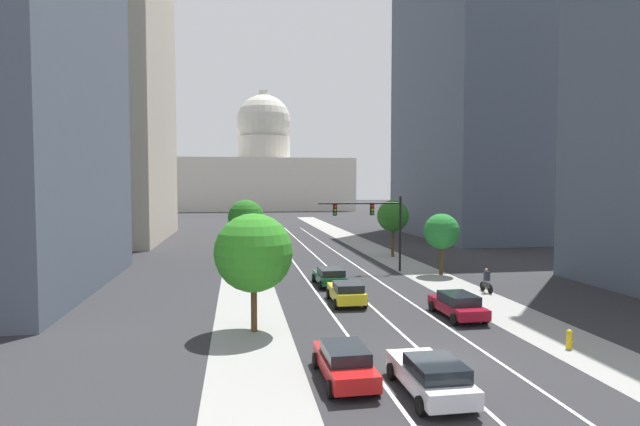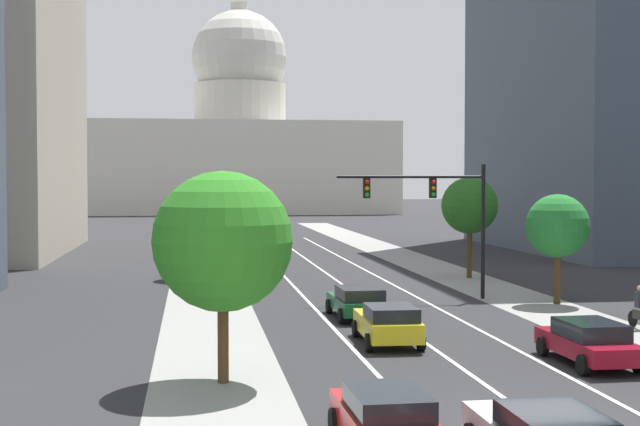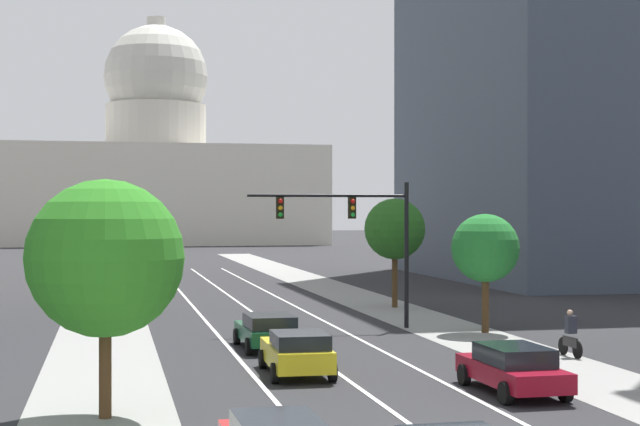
{
  "view_description": "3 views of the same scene",
  "coord_description": "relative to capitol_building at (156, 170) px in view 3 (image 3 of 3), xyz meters",
  "views": [
    {
      "loc": [
        -8.2,
        -20.92,
        7.56
      ],
      "look_at": [
        -1.83,
        18.92,
        5.39
      ],
      "focal_mm": 29.01,
      "sensor_mm": 36.0,
      "label": 1
    },
    {
      "loc": [
        -8.26,
        -20.64,
        5.89
      ],
      "look_at": [
        -2.42,
        21.12,
        4.32
      ],
      "focal_mm": 51.24,
      "sensor_mm": 36.0,
      "label": 2
    },
    {
      "loc": [
        -7.29,
        -19.96,
        5.32
      ],
      "look_at": [
        2.25,
        24.37,
        5.22
      ],
      "focal_mm": 54.89,
      "sensor_mm": 36.0,
      "label": 3
    }
  ],
  "objects": [
    {
      "name": "cyclist",
      "position": [
        9.09,
        -126.72,
        -11.08
      ],
      "size": [
        0.37,
        1.7,
        1.72
      ],
      "rotation": [
        0.0,
        0.0,
        1.61
      ],
      "color": "black",
      "rests_on": "ground"
    },
    {
      "name": "capitol_building",
      "position": [
        0.0,
        0.0,
        0.0
      ],
      "size": [
        52.78,
        24.01,
        36.51
      ],
      "color": "beige",
      "rests_on": "ground"
    },
    {
      "name": "street_tree_far_right",
      "position": [
        8.72,
        -119.39,
        -8.25
      ],
      "size": [
        2.98,
        2.98,
        5.19
      ],
      "color": "#51381E",
      "rests_on": "ground"
    },
    {
      "name": "lane_stripe_center",
      "position": [
        0.0,
        -114.53,
        -11.92
      ],
      "size": [
        0.16,
        90.0,
        0.01
      ],
      "primitive_type": "cube",
      "color": "white",
      "rests_on": "ground"
    },
    {
      "name": "car_green",
      "position": [
        -1.39,
        -122.48,
        -11.19
      ],
      "size": [
        2.16,
        4.38,
        1.38
      ],
      "rotation": [
        0.0,
        0.0,
        1.59
      ],
      "color": "#14512D",
      "rests_on": "ground"
    },
    {
      "name": "traffic_signal_mast",
      "position": [
        3.57,
        -117.03,
        -7.26
      ],
      "size": [
        7.38,
        0.39,
        6.61
      ],
      "color": "black",
      "rests_on": "ground"
    },
    {
      "name": "car_yellow",
      "position": [
        -1.4,
        -128.59,
        -11.16
      ],
      "size": [
        2.11,
        4.34,
        1.46
      ],
      "rotation": [
        0.0,
        0.0,
        1.55
      ],
      "color": "yellow",
      "rests_on": "ground"
    },
    {
      "name": "sidewalk_right",
      "position": [
        7.55,
        -104.53,
        -11.92
      ],
      "size": [
        3.97,
        130.0,
        0.01
      ],
      "primitive_type": "cube",
      "color": "gray",
      "rests_on": "ground"
    },
    {
      "name": "lane_stripe_right",
      "position": [
        2.78,
        -114.53,
        -11.92
      ],
      "size": [
        0.16,
        90.0,
        0.01
      ],
      "primitive_type": "cube",
      "color": "white",
      "rests_on": "ground"
    },
    {
      "name": "street_tree_mid_right",
      "position": [
        8.03,
        -107.86,
        -7.63
      ],
      "size": [
        3.36,
        3.36,
        6.01
      ],
      "color": "#51381E",
      "rests_on": "ground"
    },
    {
      "name": "street_tree_near_left",
      "position": [
        -7.33,
        -105.59,
        -7.77
      ],
      "size": [
        3.77,
        3.77,
        6.06
      ],
      "color": "#51381E",
      "rests_on": "ground"
    },
    {
      "name": "lane_stripe_left",
      "position": [
        -2.78,
        -114.53,
        -11.92
      ],
      "size": [
        0.16,
        90.0,
        0.01
      ],
      "primitive_type": "cube",
      "color": "white",
      "rests_on": "ground"
    },
    {
      "name": "ground_plane",
      "position": [
        0.0,
        -99.53,
        -11.93
      ],
      "size": [
        400.0,
        400.0,
        0.0
      ],
      "primitive_type": "plane",
      "color": "#2B2B2D"
    },
    {
      "name": "sidewalk_left",
      "position": [
        -7.55,
        -104.53,
        -11.92
      ],
      "size": [
        3.97,
        130.0,
        0.01
      ],
      "primitive_type": "cube",
      "color": "gray",
      "rests_on": "ground"
    },
    {
      "name": "car_crimson",
      "position": [
        4.18,
        -132.91,
        -11.18
      ],
      "size": [
        2.06,
        4.57,
        1.4
      ],
      "rotation": [
        0.0,
        0.0,
        1.59
      ],
      "color": "maroon",
      "rests_on": "ground"
    },
    {
      "name": "street_tree_mid_left",
      "position": [
        -7.41,
        -133.93,
        -7.83
      ],
      "size": [
        4.06,
        4.06,
        6.14
      ],
      "color": "#51381E",
      "rests_on": "ground"
    }
  ]
}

